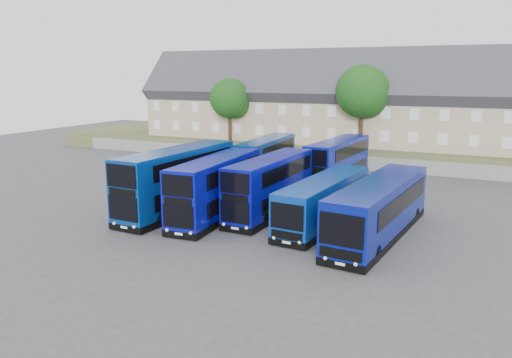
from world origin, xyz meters
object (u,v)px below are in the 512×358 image
(tree_west, at_px, (231,100))
(tree_mid, at_px, (364,94))
(dd_front_left, at_px, (178,182))
(coach_east_a, at_px, (324,202))
(dd_front_mid, at_px, (216,189))

(tree_west, xyz_separation_m, tree_mid, (16.00, 0.50, 1.02))
(dd_front_left, height_order, coach_east_a, dd_front_left)
(dd_front_mid, xyz_separation_m, tree_west, (-11.24, 23.71, 4.93))
(tree_west, height_order, tree_mid, tree_mid)
(coach_east_a, bearing_deg, dd_front_mid, -161.71)
(tree_west, bearing_deg, coach_east_a, -49.46)
(dd_front_left, height_order, dd_front_mid, dd_front_left)
(tree_mid, bearing_deg, tree_west, -178.21)
(dd_front_mid, xyz_separation_m, coach_east_a, (7.51, 1.79, -0.54))
(dd_front_mid, bearing_deg, tree_west, 112.20)
(coach_east_a, distance_m, tree_west, 29.36)
(dd_front_left, relative_size, dd_front_mid, 1.09)
(dd_front_left, xyz_separation_m, tree_west, (-7.83, 23.56, 4.73))
(tree_west, bearing_deg, tree_mid, 1.79)
(dd_front_left, bearing_deg, tree_mid, 74.11)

